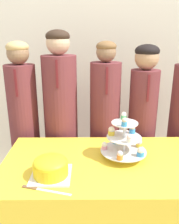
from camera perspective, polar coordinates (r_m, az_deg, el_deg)
name	(u,v)px	position (r m, az deg, el deg)	size (l,w,h in m)	color
wall_back	(99,57)	(2.71, 2.22, 13.08)	(9.00, 0.06, 2.70)	beige
table	(105,209)	(1.86, 3.74, -22.18)	(1.40, 0.78, 0.78)	yellow
round_cake	(51,166)	(1.47, -9.34, -12.79)	(0.24, 0.24, 0.13)	white
cake_knife	(38,189)	(1.40, -12.27, -17.67)	(0.28, 0.10, 0.01)	silver
cupcake_stand	(124,140)	(1.64, 8.31, -6.75)	(0.31, 0.31, 0.31)	silver
student_0	(25,132)	(2.23, -15.25, -4.61)	(0.26, 0.26, 1.54)	brown
student_1	(61,128)	(2.16, -6.79, -3.91)	(0.29, 0.30, 1.63)	brown
student_2	(104,133)	(2.17, 3.62, -4.97)	(0.26, 0.27, 1.54)	brown
student_3	(141,131)	(2.21, 12.37, -4.40)	(0.25, 0.25, 1.52)	brown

